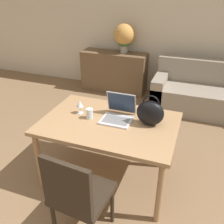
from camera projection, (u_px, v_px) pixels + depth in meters
ground_plane at (89, 224)px, 2.34m from camera, size 14.00×14.00×0.00m
wall_back at (164, 21)px, 4.47m from camera, size 10.00×0.06×2.70m
dining_table at (109, 128)px, 2.59m from camera, size 1.38×0.93×0.74m
chair at (77, 194)px, 1.98m from camera, size 0.48×0.48×0.93m
couch at (208, 95)px, 4.21m from camera, size 1.81×0.79×0.82m
sideboard at (114, 72)px, 4.93m from camera, size 1.27×0.40×0.78m
laptop at (119, 112)px, 2.60m from camera, size 0.31×0.33×0.26m
drinking_glass at (90, 114)px, 2.59m from camera, size 0.07×0.07×0.11m
wine_glass at (80, 104)px, 2.67m from camera, size 0.07×0.07×0.15m
handbag at (150, 113)px, 2.44m from camera, size 0.27×0.15×0.32m
flower_vase at (124, 36)px, 4.58m from camera, size 0.39×0.39×0.54m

